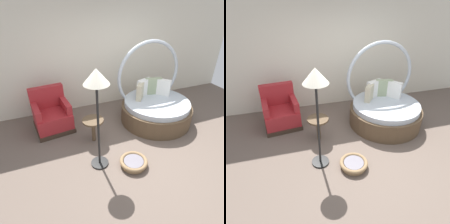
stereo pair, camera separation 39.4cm
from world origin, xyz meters
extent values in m
cube|color=#66564C|center=(0.00, 0.00, -0.01)|extent=(8.00, 8.00, 0.02)
cube|color=silver|center=(0.00, 2.38, 1.55)|extent=(8.00, 0.12, 3.10)
cylinder|color=brown|center=(0.82, 0.97, 0.21)|extent=(1.67, 1.67, 0.42)
cylinder|color=#B2BCC6|center=(0.82, 0.97, 0.48)|extent=(1.54, 1.54, 0.12)
torus|color=#B2BCC6|center=(0.82, 1.43, 1.02)|extent=(1.67, 0.08, 1.67)
cube|color=white|center=(1.11, 1.23, 0.74)|extent=(0.35, 0.37, 0.39)
cube|color=#93A37F|center=(0.92, 1.36, 0.75)|extent=(0.42, 0.22, 0.41)
cube|color=white|center=(0.68, 1.37, 0.75)|extent=(0.42, 0.25, 0.41)
cube|color=#BCB293|center=(0.51, 1.23, 0.73)|extent=(0.33, 0.37, 0.38)
cube|color=#38281E|center=(-1.55, 1.52, 0.05)|extent=(0.89, 0.89, 0.10)
cube|color=#A32328|center=(-1.55, 1.52, 0.27)|extent=(0.85, 0.85, 0.34)
cube|color=#A32328|center=(-1.59, 1.83, 0.69)|extent=(0.77, 0.25, 0.50)
cube|color=#A32328|center=(-1.87, 1.48, 0.55)|extent=(0.20, 0.69, 0.22)
cube|color=#A32328|center=(-1.23, 1.56, 0.55)|extent=(0.20, 0.69, 0.22)
cylinder|color=#8E704C|center=(-0.36, -0.21, 0.03)|extent=(0.44, 0.44, 0.06)
torus|color=#8E704C|center=(-0.36, -0.21, 0.10)|extent=(0.51, 0.51, 0.07)
cylinder|color=slate|center=(-0.36, -0.21, 0.08)|extent=(0.36, 0.36, 0.05)
cylinder|color=brown|center=(-0.82, 0.76, 0.24)|extent=(0.08, 0.08, 0.48)
cylinder|color=brown|center=(-0.82, 0.76, 0.50)|extent=(0.44, 0.44, 0.04)
cylinder|color=black|center=(-0.92, 0.06, 0.01)|extent=(0.32, 0.32, 0.03)
cylinder|color=black|center=(-0.92, 0.06, 0.81)|extent=(0.04, 0.04, 1.55)
cone|color=silver|center=(-0.92, 0.06, 1.70)|extent=(0.40, 0.40, 0.24)
camera|label=1|loc=(-1.70, -2.51, 2.70)|focal=31.80mm
camera|label=2|loc=(-1.32, -2.64, 2.70)|focal=31.80mm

